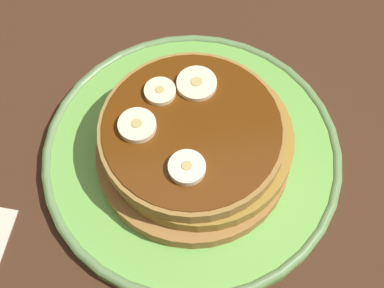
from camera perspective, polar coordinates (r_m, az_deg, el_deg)
ground_plane at (r=54.77cm, az=0.00°, el=-2.18°), size 140.00×140.00×3.00cm
plate at (r=52.71cm, az=0.00°, el=-1.05°), size 27.57×27.57×1.52cm
pancake_stack at (r=50.21cm, az=0.18°, el=-0.02°), size 18.03×17.43×4.55cm
banana_slice_0 at (r=50.13cm, az=-3.22°, el=5.24°), size 2.80×2.80×0.74cm
banana_slice_1 at (r=48.35cm, az=-5.50°, el=1.81°), size 3.27×3.27×0.87cm
banana_slice_2 at (r=50.53cm, az=0.47°, el=6.02°), size 3.58×3.58×0.72cm
banana_slice_3 at (r=46.22cm, az=-0.52°, el=-2.42°), size 3.09×3.09×0.89cm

